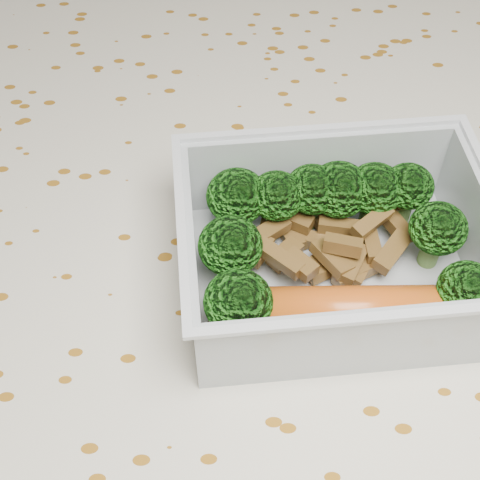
{
  "coord_description": "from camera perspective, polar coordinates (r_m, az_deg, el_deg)",
  "views": [
    {
      "loc": [
        -0.01,
        -0.28,
        1.12
      ],
      "look_at": [
        -0.01,
        -0.01,
        0.78
      ],
      "focal_mm": 50.0,
      "sensor_mm": 36.0,
      "label": 1
    }
  ],
  "objects": [
    {
      "name": "tablecloth",
      "position": [
        0.49,
        0.58,
        -3.9
      ],
      "size": [
        1.46,
        0.96,
        0.19
      ],
      "color": "silver",
      "rests_on": "dining_table"
    },
    {
      "name": "lunch_container",
      "position": [
        0.43,
        8.11,
        -1.48
      ],
      "size": [
        0.21,
        0.17,
        0.07
      ],
      "color": "silver",
      "rests_on": "tablecloth"
    },
    {
      "name": "meat_pile",
      "position": [
        0.44,
        7.58,
        -0.36
      ],
      "size": [
        0.12,
        0.08,
        0.03
      ],
      "color": "brown",
      "rests_on": "lunch_container"
    },
    {
      "name": "dining_table",
      "position": [
        0.53,
        0.54,
        -7.05
      ],
      "size": [
        1.4,
        0.9,
        0.75
      ],
      "color": "brown",
      "rests_on": "ground"
    },
    {
      "name": "broccoli_florets",
      "position": [
        0.43,
        7.07,
        1.54
      ],
      "size": [
        0.18,
        0.13,
        0.05
      ],
      "color": "#608C3F",
      "rests_on": "lunch_container"
    },
    {
      "name": "sausage",
      "position": [
        0.41,
        9.81,
        -5.89
      ],
      "size": [
        0.17,
        0.03,
        0.03
      ],
      "color": "#CF5615",
      "rests_on": "lunch_container"
    }
  ]
}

